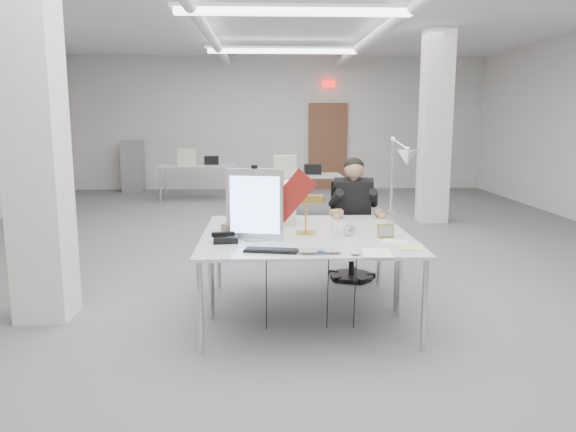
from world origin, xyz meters
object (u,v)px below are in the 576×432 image
at_px(desk_phone, 226,239).
at_px(desk_main, 310,246).
at_px(laptop, 321,253).
at_px(bankers_lamp, 306,215).
at_px(seated_person, 353,199).
at_px(beige_monitor, 270,203).
at_px(monitor, 255,204).
at_px(office_chair, 352,237).
at_px(architect_lamp, 398,177).

bearing_deg(desk_phone, desk_main, -15.06).
distance_m(laptop, desk_phone, 0.86).
relative_size(bankers_lamp, desk_phone, 1.72).
xyz_separation_m(seated_person, desk_phone, (-1.27, -1.41, -0.12)).
bearing_deg(seated_person, bankers_lamp, -111.04).
distance_m(seated_person, beige_monitor, 1.08).
xyz_separation_m(monitor, desk_phone, (-0.24, -0.09, -0.27)).
bearing_deg(desk_main, beige_monitor, 108.16).
distance_m(desk_main, laptop, 0.34).
bearing_deg(laptop, beige_monitor, 105.26).
relative_size(desk_main, laptop, 5.62).
bearing_deg(desk_main, office_chair, 69.39).
bearing_deg(desk_phone, office_chair, 43.60).
bearing_deg(seated_person, desk_main, -104.14).
relative_size(desk_main, desk_phone, 9.08).
relative_size(office_chair, architect_lamp, 1.01).
height_order(seated_person, monitor, seated_person).
bearing_deg(laptop, office_chair, 73.65).
distance_m(laptop, architect_lamp, 1.33).
height_order(office_chair, architect_lamp, architect_lamp).
relative_size(desk_main, monitor, 3.04).
xyz_separation_m(desk_main, architect_lamp, (0.85, 0.62, 0.48)).
bearing_deg(laptop, seated_person, 73.25).
relative_size(monitor, desk_phone, 2.99).
bearing_deg(architect_lamp, bankers_lamp, -155.91).
height_order(bankers_lamp, desk_phone, bankers_lamp).
bearing_deg(seated_person, monitor, -120.88).
bearing_deg(office_chair, architect_lamp, -67.90).
bearing_deg(bankers_lamp, office_chair, 72.18).
relative_size(seated_person, beige_monitor, 2.27).
relative_size(monitor, beige_monitor, 1.40).
bearing_deg(desk_phone, beige_monitor, 59.72).
distance_m(monitor, bankers_lamp, 0.51).
xyz_separation_m(office_chair, desk_phone, (-1.27, -1.46, 0.31)).
bearing_deg(bankers_lamp, laptop, -76.53).
xyz_separation_m(desk_main, bankers_lamp, (0.00, 0.42, 0.18)).
bearing_deg(desk_phone, monitor, 14.50).
height_order(desk_main, monitor, monitor).
bearing_deg(bankers_lamp, desk_main, -80.88).
height_order(office_chair, beige_monitor, beige_monitor).
bearing_deg(seated_person, beige_monitor, -139.03).
height_order(desk_phone, beige_monitor, beige_monitor).
bearing_deg(monitor, office_chair, 65.18).
xyz_separation_m(seated_person, architect_lamp, (0.26, -0.91, 0.33)).
bearing_deg(desk_main, desk_phone, 170.27).
relative_size(desk_main, beige_monitor, 4.26).
bearing_deg(laptop, architect_lamp, 49.68).
bearing_deg(architect_lamp, beige_monitor, 175.96).
height_order(beige_monitor, architect_lamp, architect_lamp).
bearing_deg(architect_lamp, desk_main, -133.09).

